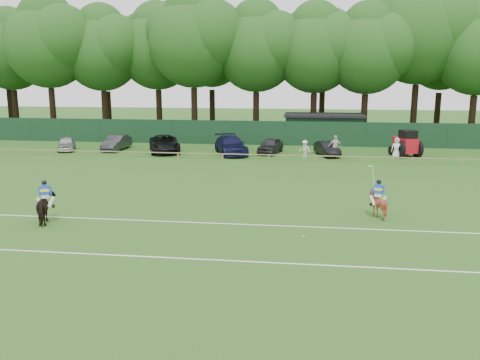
% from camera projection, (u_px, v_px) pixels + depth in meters
% --- Properties ---
extents(ground, '(160.00, 160.00, 0.00)m').
position_uv_depth(ground, '(223.00, 218.00, 26.41)').
color(ground, '#1E4C14').
rests_on(ground, ground).
extents(horse_dark, '(1.60, 2.13, 1.64)m').
position_uv_depth(horse_dark, '(46.00, 207.00, 25.37)').
color(horse_dark, black).
rests_on(horse_dark, ground).
extents(horse_chestnut, '(1.45, 1.55, 1.41)m').
position_uv_depth(horse_chestnut, '(378.00, 204.00, 26.40)').
color(horse_chestnut, maroon).
rests_on(horse_chestnut, ground).
extents(sedan_silver, '(2.86, 4.12, 1.30)m').
position_uv_depth(sedan_silver, '(66.00, 144.00, 48.91)').
color(sedan_silver, '#ACB0B2').
rests_on(sedan_silver, ground).
extents(sedan_grey, '(1.68, 4.42, 1.44)m').
position_uv_depth(sedan_grey, '(116.00, 143.00, 49.13)').
color(sedan_grey, '#2B2C2D').
rests_on(sedan_grey, ground).
extents(suv_black, '(4.39, 6.27, 1.59)m').
position_uv_depth(suv_black, '(164.00, 144.00, 47.80)').
color(suv_black, black).
rests_on(suv_black, ground).
extents(sedan_navy, '(4.19, 6.15, 1.65)m').
position_uv_depth(sedan_navy, '(231.00, 145.00, 46.71)').
color(sedan_navy, '#12133A').
rests_on(sedan_navy, ground).
extents(hatch_grey, '(2.50, 4.42, 1.42)m').
position_uv_depth(hatch_grey, '(270.00, 146.00, 47.16)').
color(hatch_grey, '#2B2B2D').
rests_on(hatch_grey, ground).
extents(estate_black, '(2.47, 4.11, 1.28)m').
position_uv_depth(estate_black, '(327.00, 149.00, 45.79)').
color(estate_black, black).
rests_on(estate_black, ground).
extents(spectator_left, '(1.13, 0.90, 1.53)m').
position_uv_depth(spectator_left, '(305.00, 149.00, 44.94)').
color(spectator_left, silver).
rests_on(spectator_left, ground).
extents(spectator_mid, '(1.18, 0.55, 1.97)m').
position_uv_depth(spectator_mid, '(335.00, 146.00, 44.82)').
color(spectator_mid, silver).
rests_on(spectator_mid, ground).
extents(spectator_right, '(0.94, 0.66, 1.81)m').
position_uv_depth(spectator_right, '(396.00, 148.00, 44.40)').
color(spectator_right, silver).
rests_on(spectator_right, ground).
extents(rider_dark, '(0.90, 0.58, 1.41)m').
position_uv_depth(rider_dark, '(45.00, 193.00, 25.21)').
color(rider_dark, silver).
rests_on(rider_dark, ground).
extents(rider_chestnut, '(0.92, 0.72, 2.05)m').
position_uv_depth(rider_chestnut, '(378.00, 192.00, 26.25)').
color(rider_chestnut, silver).
rests_on(rider_chestnut, ground).
extents(polo_ball, '(0.09, 0.09, 0.09)m').
position_uv_depth(polo_ball, '(304.00, 237.00, 23.27)').
color(polo_ball, silver).
rests_on(polo_ball, ground).
extents(pitch_lines, '(60.00, 5.10, 0.01)m').
position_uv_depth(pitch_lines, '(210.00, 239.00, 23.01)').
color(pitch_lines, silver).
rests_on(pitch_lines, ground).
extents(pitch_rail, '(62.10, 0.10, 0.50)m').
position_uv_depth(pitch_rail, '(257.00, 155.00, 43.76)').
color(pitch_rail, '#997F5B').
rests_on(pitch_rail, ground).
extents(perimeter_fence, '(92.08, 0.08, 2.50)m').
position_uv_depth(perimeter_fence, '(266.00, 133.00, 52.32)').
color(perimeter_fence, '#14351E').
rests_on(perimeter_fence, ground).
extents(utility_shed, '(8.40, 4.40, 3.04)m').
position_uv_depth(utility_shed, '(324.00, 128.00, 54.40)').
color(utility_shed, '#14331E').
rests_on(utility_shed, ground).
extents(tree_row, '(96.00, 12.00, 21.00)m').
position_uv_depth(tree_row, '(288.00, 136.00, 60.08)').
color(tree_row, '#26561C').
rests_on(tree_row, ground).
extents(tractor, '(2.71, 3.31, 2.40)m').
position_uv_depth(tractor, '(406.00, 144.00, 45.20)').
color(tractor, red).
rests_on(tractor, ground).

